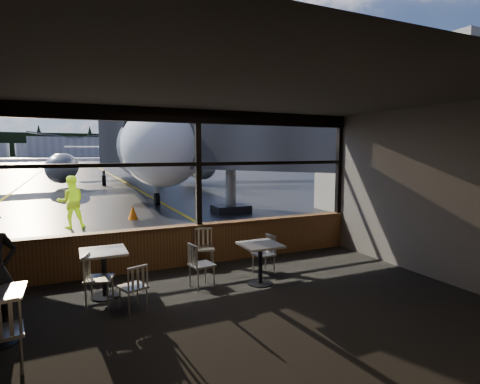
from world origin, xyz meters
TOP-DOWN VIEW (x-y plane):
  - ground_plane at (0.00, 120.00)m, footprint 520.00×520.00m
  - carpet_floor at (0.00, -3.00)m, footprint 8.00×6.00m
  - ceiling at (0.00, -3.00)m, footprint 8.00×6.00m
  - wall_right at (4.00, -3.00)m, footprint 0.04×6.00m
  - wall_back at (0.00, -6.00)m, footprint 8.00×0.04m
  - window_sill at (0.00, 0.00)m, footprint 8.00×0.28m
  - window_header at (0.00, 0.00)m, footprint 8.00×0.18m
  - mullion_centre at (0.00, 0.00)m, footprint 0.12×0.12m
  - mullion_right at (3.95, 0.00)m, footprint 0.12×0.12m
  - window_transom at (0.00, 0.00)m, footprint 8.00×0.10m
  - airliner at (1.80, 21.09)m, footprint 29.83×35.08m
  - jet_bridge at (3.60, 5.50)m, footprint 8.94×10.92m
  - cafe_table_near at (0.66, -1.77)m, footprint 0.73×0.73m
  - cafe_table_mid at (-2.16, -1.20)m, footprint 0.77×0.77m
  - chair_near_e at (1.01, -1.25)m, footprint 0.50×0.50m
  - chair_near_w at (-0.44, -1.48)m, footprint 0.55×0.55m
  - chair_near_n at (-0.02, -0.40)m, footprint 0.59×0.59m
  - chair_mid_s at (-1.78, -2.01)m, footprint 0.55×0.55m
  - chair_mid_w at (-2.27, -1.54)m, footprint 0.62×0.62m
  - chair_left_s at (-3.44, -3.13)m, footprint 0.59×0.59m
  - ground_crew at (-2.64, 5.70)m, footprint 0.90×0.72m
  - cone_nose at (-0.52, 6.46)m, footprint 0.38×0.38m
  - terminal_annex at (10.00, 2.50)m, footprint 5.00×7.00m
  - hangar_mid at (0.00, 185.00)m, footprint 38.00×15.00m
  - hangar_right at (60.00, 178.00)m, footprint 50.00×20.00m
  - fuel_tank_b at (-20.00, 182.00)m, footprint 8.00×8.00m
  - fuel_tank_c at (-10.00, 182.00)m, footprint 8.00×8.00m
  - treeline at (0.00, 210.00)m, footprint 360.00×3.00m

SIDE VIEW (x-z plane):
  - ground_plane at x=0.00m, z-range 0.00..0.00m
  - carpet_floor at x=0.00m, z-range 0.01..0.01m
  - cone_nose at x=-0.52m, z-range 0.00..0.53m
  - chair_mid_s at x=-1.78m, z-range 0.00..0.80m
  - cafe_table_near at x=0.66m, z-range 0.00..0.81m
  - chair_near_e at x=1.01m, z-range 0.00..0.83m
  - cafe_table_mid at x=-2.16m, z-range 0.00..0.85m
  - chair_near_w at x=-0.44m, z-range 0.00..0.87m
  - chair_near_n at x=-0.02m, z-range 0.00..0.90m
  - window_sill at x=0.00m, z-range 0.00..0.90m
  - chair_mid_w at x=-2.27m, z-range 0.00..0.90m
  - chair_left_s at x=-3.44m, z-range 0.00..0.96m
  - ground_crew at x=-2.64m, z-range 0.00..1.77m
  - wall_right at x=4.00m, z-range 0.00..3.50m
  - wall_back at x=0.00m, z-range 0.00..3.50m
  - mullion_centre at x=0.00m, z-range 0.90..3.50m
  - mullion_right at x=3.95m, z-range 0.90..3.50m
  - window_transom at x=0.00m, z-range 2.26..2.34m
  - jet_bridge at x=3.60m, z-range 0.00..4.77m
  - terminal_annex at x=10.00m, z-range 0.00..6.00m
  - fuel_tank_b at x=-20.00m, z-range 0.00..6.00m
  - fuel_tank_c at x=-10.00m, z-range 0.00..6.00m
  - window_header at x=0.00m, z-range 3.20..3.50m
  - ceiling at x=0.00m, z-range 3.48..3.52m
  - hangar_mid at x=0.00m, z-range 0.00..10.00m
  - airliner at x=1.80m, z-range 0.00..10.24m
  - hangar_right at x=60.00m, z-range 0.00..12.00m
  - treeline at x=0.00m, z-range 0.00..12.00m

